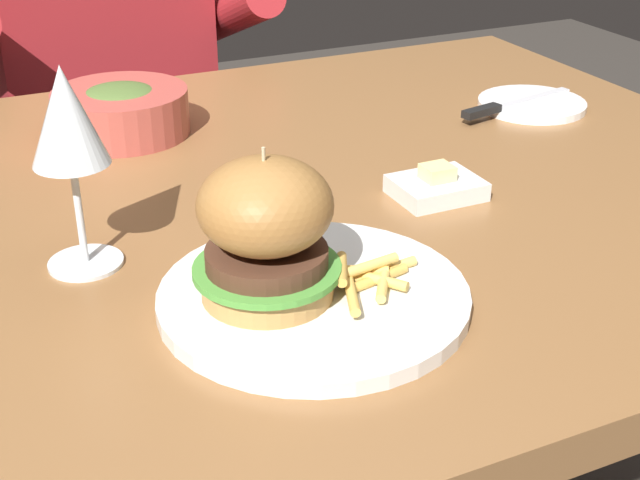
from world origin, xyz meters
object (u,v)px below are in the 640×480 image
Objects in this scene: wine_glass at (67,123)px; diner_person at (113,132)px; burger_sandwich at (266,230)px; main_plate at (314,297)px; soup_bowl at (121,110)px; butter_dish at (436,186)px; bread_plate at (532,104)px; table_knife at (508,105)px.

diner_person is at bearing 76.37° from wine_glass.
main_plate is at bearing -14.39° from burger_sandwich.
soup_bowl is (0.12, 0.33, -0.11)m from wine_glass.
main_plate is 0.26m from butter_dish.
main_plate is 0.60m from bread_plate.
main_plate is 0.23× the size of diner_person.
butter_dish is at bearing 34.83° from main_plate.
wine_glass is 0.40m from butter_dish.
burger_sandwich is 0.78× the size of soup_bowl.
diner_person is (-0.41, 0.64, -0.19)m from table_knife.
butter_dish is (0.38, -0.01, -0.13)m from wine_glass.
table_knife is 0.17× the size of diner_person.
diner_person is at bearing 87.82° from main_plate.
soup_bowl is 0.15× the size of diner_person.
table_knife is at bearing 16.93° from wine_glass.
burger_sandwich is 0.70× the size of wine_glass.
main_plate is 1.57× the size of soup_bowl.
diner_person reaches higher than soup_bowl.
table_knife is at bearing -168.49° from bread_plate.
butter_dish is (0.25, 0.14, -0.06)m from burger_sandwich.
wine_glass is 0.16× the size of diner_person.
burger_sandwich is at bearing -89.06° from soup_bowl.
butter_dish is at bearing -0.80° from wine_glass.
bread_plate is (0.53, 0.34, -0.07)m from burger_sandwich.
diner_person is (-0.18, 0.83, -0.19)m from butter_dish.
diner_person reaches higher than burger_sandwich.
bread_plate is 0.56m from soup_bowl.
diner_person reaches higher than bread_plate.
soup_bowl is (-0.49, 0.15, 0.02)m from table_knife.
soup_bowl is at bearing 70.54° from wine_glass.
soup_bowl reaches higher than table_knife.
bread_plate is 0.05m from table_knife.
diner_person is at bearing 80.45° from soup_bowl.
wine_glass is at bearing -163.47° from bread_plate.
burger_sandwich is at bearing -94.45° from diner_person.
wine_glass reaches higher than main_plate.
table_knife is at bearing 37.40° from main_plate.
diner_person is (-0.45, 0.63, -0.18)m from bread_plate.
diner_person reaches higher than butter_dish.
butter_dish is at bearing -52.19° from soup_bowl.
wine_glass reaches higher than bread_plate.
soup_bowl is at bearing -99.55° from diner_person.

